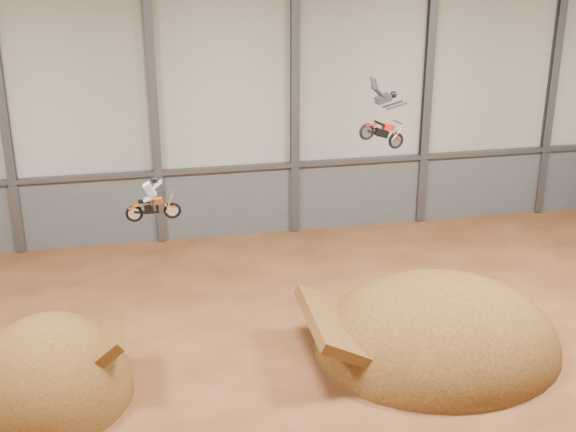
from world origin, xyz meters
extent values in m
plane|color=#502915|center=(0.00, 0.00, 0.00)|extent=(40.00, 40.00, 0.00)
cube|color=#A9A396|center=(0.00, 15.00, 7.00)|extent=(40.00, 0.10, 14.00)
cube|color=#505357|center=(0.00, 14.90, 1.75)|extent=(39.80, 0.18, 3.50)
cube|color=#47494F|center=(0.00, 14.75, 3.55)|extent=(39.80, 0.35, 0.20)
cube|color=#47494F|center=(-10.00, 14.80, 7.00)|extent=(0.40, 0.36, 13.90)
cube|color=#47494F|center=(-3.33, 14.80, 7.00)|extent=(0.40, 0.36, 13.90)
cube|color=#47494F|center=(3.33, 14.80, 7.00)|extent=(0.40, 0.36, 13.90)
cube|color=#47494F|center=(10.00, 14.80, 7.00)|extent=(0.40, 0.36, 13.90)
cube|color=#47494F|center=(16.67, 14.80, 7.00)|extent=(0.40, 0.36, 13.90)
ellipsoid|color=#432810|center=(-7.64, 2.31, 0.00)|extent=(5.46, 6.30, 5.46)
ellipsoid|color=#432810|center=(6.29, 2.55, 0.00)|extent=(9.32, 8.24, 5.37)
camera|label=1|loc=(-4.21, -21.98, 15.90)|focal=50.00mm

